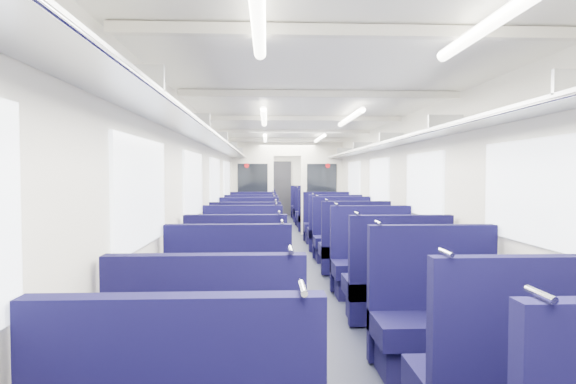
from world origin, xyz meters
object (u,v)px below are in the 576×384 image
seat_15 (343,240)px  seat_17 (334,233)px  seat_10 (243,266)px  seat_11 (373,267)px  end_door (281,188)px  seat_20 (255,218)px  seat_13 (354,251)px  seat_14 (249,242)px  seat_16 (251,233)px  seat_21 (317,218)px  seat_6 (227,323)px  seat_24 (257,212)px  seat_23 (313,214)px  seat_22 (256,214)px  seat_25 (309,211)px  seat_26 (258,209)px  seat_9 (396,288)px  seat_18 (253,227)px  seat_12 (246,253)px  bulkhead (287,186)px  seat_8 (237,287)px  seat_27 (306,208)px  seat_7 (437,325)px  seat_19 (327,226)px

seat_15 → seat_17: (0.00, 1.03, 0.00)m
seat_10 → seat_11: bearing=-5.4°
end_door → seat_20: end_door is taller
seat_11 → seat_13: (0.00, 1.30, 0.00)m
seat_14 → seat_20: bearing=90.0°
seat_16 → seat_21: 3.52m
seat_6 → seat_24: (0.00, 11.10, 0.00)m
seat_16 → seat_23: same height
seat_14 → seat_22: (0.00, 5.67, 0.00)m
seat_25 → seat_26: size_ratio=1.00×
seat_13 → seat_17: size_ratio=1.00×
seat_9 → seat_18: (-1.66, 5.79, 0.00)m
seat_6 → seat_11: same height
seat_9 → seat_24: (-1.66, 10.03, 0.00)m
seat_16 → seat_22: (0.00, 4.43, 0.00)m
seat_10 → seat_22: (0.00, 7.79, 0.00)m
seat_22 → seat_9: bearing=-79.6°
seat_12 → seat_14: (0.00, 1.13, 0.00)m
seat_11 → bulkhead: bearing=97.8°
seat_8 → seat_26: 11.15m
seat_14 → seat_27: size_ratio=1.00×
seat_7 → seat_16: size_ratio=1.00×
seat_11 → seat_12: same height
seat_10 → seat_21: bearing=75.6°
seat_23 → seat_20: bearing=-145.0°
seat_17 → seat_22: 4.80m
seat_16 → seat_27: 6.99m
bulkhead → seat_17: (0.83, -2.63, -0.87)m
seat_14 → seat_22: same height
seat_6 → seat_15: (1.66, 4.58, 0.00)m
seat_7 → seat_18: same height
seat_26 → seat_27: bearing=4.5°
seat_14 → seat_13: bearing=-30.4°
seat_9 → seat_13: 2.40m
seat_8 → seat_24: bearing=90.0°
seat_22 → seat_27: size_ratio=1.00×
seat_16 → seat_19: size_ratio=1.00×
seat_16 → seat_21: same height
bulkhead → seat_6: 8.33m
end_door → seat_20: size_ratio=1.72×
seat_9 → seat_15: size_ratio=1.00×
seat_15 → seat_25: size_ratio=1.00×
seat_26 → seat_7: bearing=-82.4°
seat_7 → seat_14: size_ratio=1.00×
seat_18 → seat_24: bearing=90.0°
bulkhead → seat_16: (-0.83, -2.56, -0.87)m
seat_15 → seat_23: size_ratio=1.00×
seat_21 → seat_22: 2.12m
end_door → seat_7: (0.83, -13.85, -0.64)m
seat_12 → seat_13: same height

